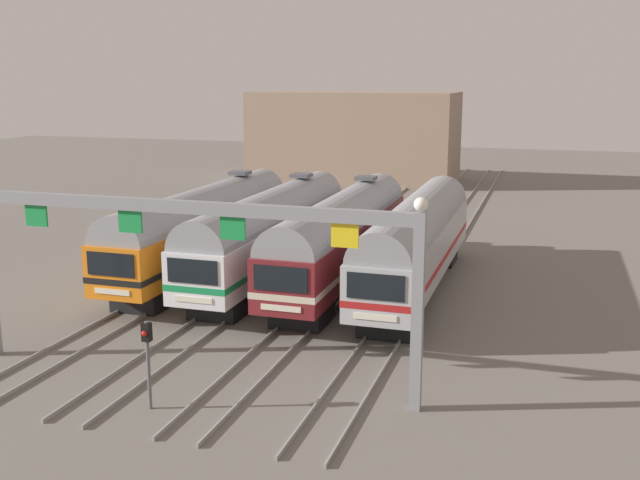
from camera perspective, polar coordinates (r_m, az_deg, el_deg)
ground_plane at (r=39.19m, az=-1.09°, el=-3.23°), size 160.00×160.00×0.00m
track_bed at (r=55.13m, az=4.51°, el=1.39°), size 13.16×70.00×0.15m
commuter_train_orange at (r=40.74m, az=-8.90°, el=1.11°), size 2.88×18.06×5.05m
commuter_train_white at (r=39.19m, az=-3.80°, el=0.79°), size 2.88×18.06×5.05m
commuter_train_maroon at (r=37.99m, az=1.68°, el=0.44°), size 2.88×18.06×5.05m
commuter_train_stainless at (r=37.15m, az=7.45°, el=0.06°), size 2.88×18.06×4.77m
catenary_gantry at (r=25.88m, az=-10.62°, el=-0.01°), size 16.90×0.44×6.97m
yard_signal_mast at (r=24.61m, az=-13.10°, el=-8.09°), size 0.28×0.35×2.97m
maintenance_building at (r=77.77m, az=2.69°, el=7.94°), size 20.65×10.00×9.08m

